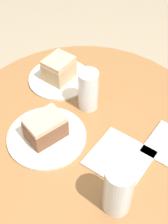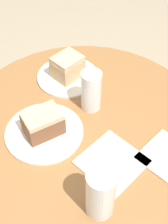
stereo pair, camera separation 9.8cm
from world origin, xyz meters
name	(u,v)px [view 1 (the left image)]	position (x,y,z in m)	size (l,w,h in m)	color
ground_plane	(84,220)	(0.00, 0.00, 0.00)	(8.00, 8.00, 0.00)	tan
table	(84,153)	(0.00, 0.00, 0.58)	(0.82, 0.82, 0.77)	#9E6B3D
plate_near	(60,79)	(0.13, 0.17, 0.77)	(0.23, 0.23, 0.01)	white
plate_far	(47,137)	(-0.12, 0.07, 0.77)	(0.24, 0.24, 0.01)	white
cake_slice_near	(59,69)	(0.13, 0.17, 0.82)	(0.11, 0.10, 0.08)	tan
cake_slice_far	(45,127)	(-0.12, 0.07, 0.81)	(0.14, 0.12, 0.08)	brown
glass_lemonade	(88,92)	(0.06, 0.02, 0.83)	(0.07, 0.07, 0.14)	beige
glass_water	(118,192)	(-0.22, -0.21, 0.83)	(0.07, 0.07, 0.16)	silver
napkin_stack	(120,158)	(-0.08, -0.16, 0.77)	(0.18, 0.18, 0.01)	silver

